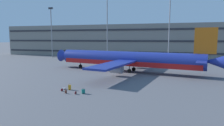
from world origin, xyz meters
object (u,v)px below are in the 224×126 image
object	(u,v)px
airliner	(128,59)
backpack_laid_flat	(66,92)
backpack_orange	(75,93)
suitcase_navy	(70,87)
suitcase_purple	(64,89)
suitcase_upright	(83,91)
backpack_large	(62,90)

from	to	relation	value
airliner	backpack_laid_flat	world-z (taller)	airliner
backpack_orange	backpack_laid_flat	size ratio (longest dim) A/B	0.84
backpack_orange	backpack_laid_flat	bearing A→B (deg)	-177.78
suitcase_navy	backpack_orange	xyz separation A→B (m)	(1.97, -1.95, -0.21)
suitcase_purple	suitcase_upright	world-z (taller)	suitcase_upright
airliner	suitcase_navy	world-z (taller)	airliner
suitcase_navy	suitcase_purple	distance (m)	1.00
suitcase_navy	backpack_laid_flat	bearing A→B (deg)	-77.34
airliner	backpack_laid_flat	size ratio (longest dim) A/B	72.28
airliner	suitcase_upright	distance (m)	20.81
backpack_orange	suitcase_upright	bearing A→B (deg)	31.58
suitcase_purple	backpack_orange	distance (m)	3.50
suitcase_upright	backpack_laid_flat	bearing A→B (deg)	-165.36
airliner	backpack_orange	world-z (taller)	airliner
suitcase_upright	backpack_laid_flat	world-z (taller)	suitcase_upright
airliner	backpack_orange	size ratio (longest dim) A/B	86.26
suitcase_purple	backpack_laid_flat	size ratio (longest dim) A/B	1.38
backpack_orange	backpack_large	bearing A→B (deg)	161.53
suitcase_navy	backpack_orange	size ratio (longest dim) A/B	1.98
suitcase_upright	backpack_large	bearing A→B (deg)	175.09
suitcase_upright	backpack_orange	distance (m)	1.13
backpack_large	backpack_laid_flat	xyz separation A→B (m)	(1.18, -0.96, 0.05)
suitcase_purple	suitcase_upright	distance (m)	4.11
suitcase_purple	suitcase_upright	bearing A→B (deg)	-18.97
suitcase_purple	backpack_large	world-z (taller)	backpack_large
backpack_large	backpack_laid_flat	size ratio (longest dim) A/B	0.83
suitcase_navy	backpack_large	world-z (taller)	suitcase_navy
airliner	backpack_large	world-z (taller)	airliner
airliner	suitcase_navy	distance (m)	20.03
suitcase_navy	suitcase_purple	size ratio (longest dim) A/B	1.20
backpack_large	suitcase_upright	bearing A→B (deg)	-4.91
backpack_orange	backpack_laid_flat	xyz separation A→B (m)	(-1.52, -0.06, 0.04)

